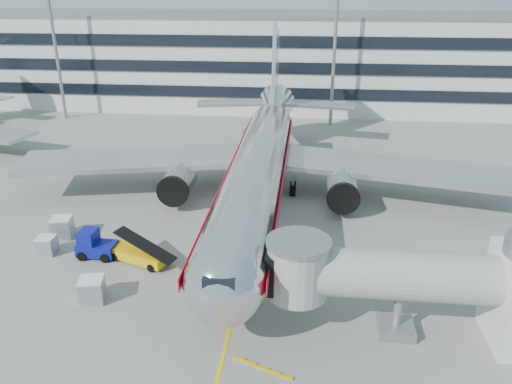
# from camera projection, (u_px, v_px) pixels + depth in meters

# --- Properties ---
(ground) EXTENTS (180.00, 180.00, 0.00)m
(ground) POSITION_uv_depth(u_px,v_px,m) (246.00, 259.00, 39.96)
(ground) COLOR gray
(ground) RESTS_ON ground
(lead_in_line) EXTENTS (0.25, 70.00, 0.01)m
(lead_in_line) POSITION_uv_depth(u_px,v_px,m) (259.00, 208.00, 49.12)
(lead_in_line) COLOR yellow
(lead_in_line) RESTS_ON ground
(main_jet) EXTENTS (50.95, 48.70, 16.06)m
(main_jet) POSITION_uv_depth(u_px,v_px,m) (261.00, 161.00, 49.06)
(main_jet) COLOR silver
(main_jet) RESTS_ON ground
(jet_bridge) EXTENTS (17.80, 4.50, 7.00)m
(jet_bridge) POSITION_uv_depth(u_px,v_px,m) (431.00, 282.00, 29.95)
(jet_bridge) COLOR silver
(jet_bridge) RESTS_ON ground
(terminal) EXTENTS (150.00, 24.25, 15.60)m
(terminal) POSITION_uv_depth(u_px,v_px,m) (285.00, 59.00, 90.06)
(terminal) COLOR silver
(terminal) RESTS_ON ground
(light_mast_west) EXTENTS (2.40, 1.20, 25.45)m
(light_mast_west) POSITION_uv_depth(u_px,v_px,m) (52.00, 22.00, 76.06)
(light_mast_west) COLOR gray
(light_mast_west) RESTS_ON ground
(light_mast_centre) EXTENTS (2.40, 1.20, 25.45)m
(light_mast_centre) POSITION_uv_depth(u_px,v_px,m) (336.00, 25.00, 71.93)
(light_mast_centre) COLOR gray
(light_mast_centre) RESTS_ON ground
(belt_loader) EXTENTS (5.28, 3.44, 2.49)m
(belt_loader) POSITION_uv_depth(u_px,v_px,m) (139.00, 254.00, 39.38)
(belt_loader) COLOR #E6AD09
(belt_loader) RESTS_ON ground
(baggage_tug) EXTENTS (3.11, 2.06, 2.28)m
(baggage_tug) POSITION_uv_depth(u_px,v_px,m) (95.00, 245.00, 40.05)
(baggage_tug) COLOR navy
(baggage_tug) RESTS_ON ground
(cargo_container_left) EXTENTS (1.98, 1.98, 1.80)m
(cargo_container_left) POSITION_uv_depth(u_px,v_px,m) (62.00, 227.00, 43.14)
(cargo_container_left) COLOR #A9ABB0
(cargo_container_left) RESTS_ON ground
(cargo_container_right) EXTENTS (1.42, 1.42, 1.47)m
(cargo_container_right) POSITION_uv_depth(u_px,v_px,m) (47.00, 245.00, 40.55)
(cargo_container_right) COLOR #A9ABB0
(cargo_container_right) RESTS_ON ground
(cargo_container_front) EXTENTS (1.91, 1.91, 1.72)m
(cargo_container_front) POSITION_uv_depth(u_px,v_px,m) (92.00, 290.00, 34.45)
(cargo_container_front) COLOR #A9ABB0
(cargo_container_front) RESTS_ON ground
(ramp_worker) EXTENTS (0.67, 0.74, 1.70)m
(ramp_worker) POSITION_uv_depth(u_px,v_px,m) (145.00, 251.00, 39.44)
(ramp_worker) COLOR #A6E217
(ramp_worker) RESTS_ON ground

